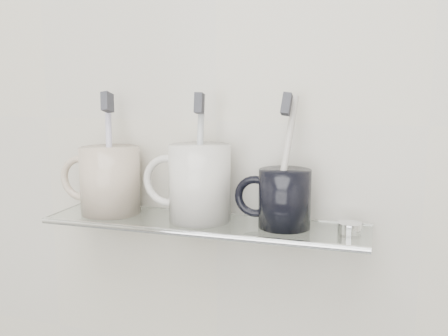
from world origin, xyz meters
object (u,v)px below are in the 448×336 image
at_px(mug_left, 110,180).
at_px(mug_center, 200,183).
at_px(mug_right, 285,199).
at_px(shelf_glass, 204,224).

relative_size(mug_left, mug_center, 0.92).
bearing_deg(mug_right, mug_left, 177.17).
bearing_deg(shelf_glass, mug_center, 148.44).
height_order(shelf_glass, mug_center, mug_center).
relative_size(shelf_glass, mug_right, 5.79).
distance_m(shelf_glass, mug_left, 0.17).
xyz_separation_m(shelf_glass, mug_right, (0.12, 0.00, 0.05)).
bearing_deg(mug_left, shelf_glass, 10.59).
xyz_separation_m(mug_left, mug_center, (0.16, 0.00, 0.00)).
xyz_separation_m(shelf_glass, mug_left, (-0.16, 0.00, 0.06)).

